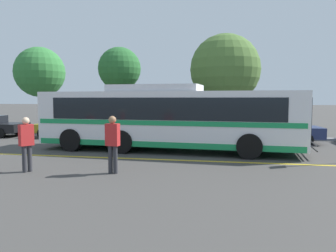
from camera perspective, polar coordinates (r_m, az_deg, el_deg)
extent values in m
plane|color=#423F3D|center=(15.14, 2.34, -4.09)|extent=(220.00, 220.00, 0.00)
cube|color=gold|center=(12.66, -1.86, -5.84)|extent=(31.50, 0.20, 0.01)
cube|color=#99999E|center=(19.65, 2.70, -1.82)|extent=(39.50, 0.36, 0.15)
cube|color=silver|center=(14.62, 0.00, 1.44)|extent=(11.65, 3.33, 2.32)
cube|color=black|center=(14.61, 0.00, 3.15)|extent=(10.04, 3.26, 0.93)
cube|color=#198C4C|center=(14.63, 0.00, 0.87)|extent=(11.42, 3.35, 0.20)
cube|color=#198C4C|center=(14.72, 0.00, -2.61)|extent=(11.42, 3.34, 0.24)
cube|color=black|center=(14.32, 22.98, 1.26)|extent=(0.19, 2.26, 1.66)
cube|color=black|center=(14.29, 23.11, 5.04)|extent=(0.16, 1.80, 0.24)
cube|color=silver|center=(14.76, -2.18, 6.57)|extent=(4.15, 2.32, 0.30)
cube|color=black|center=(14.45, 23.95, -2.73)|extent=(0.17, 1.93, 0.04)
cube|color=black|center=(14.48, 23.92, -3.51)|extent=(0.17, 1.93, 0.04)
cylinder|color=black|center=(15.48, 14.07, -2.16)|extent=(1.02, 0.35, 1.00)
cylinder|color=black|center=(13.03, 13.98, -3.46)|extent=(1.02, 0.35, 1.00)
cylinder|color=black|center=(16.39, -4.77, -1.66)|extent=(1.02, 0.35, 1.00)
cylinder|color=black|center=(14.10, -8.08, -2.74)|extent=(1.02, 0.35, 1.00)
cylinder|color=black|center=(17.33, -12.33, -1.40)|extent=(1.02, 0.35, 1.00)
cylinder|color=black|center=(15.18, -16.54, -2.35)|extent=(1.02, 0.35, 1.00)
cylinder|color=black|center=(23.28, -24.68, -0.66)|extent=(0.61, 0.24, 0.60)
cylinder|color=black|center=(21.76, -27.17, -1.10)|extent=(0.61, 0.24, 0.60)
cube|color=olive|center=(20.59, -16.82, -0.36)|extent=(4.05, 1.93, 0.51)
cube|color=black|center=(20.51, -16.60, 0.91)|extent=(1.71, 1.67, 0.41)
cylinder|color=black|center=(20.49, -21.04, -1.23)|extent=(0.60, 0.21, 0.60)
cylinder|color=black|center=(21.99, -18.55, -0.76)|extent=(0.60, 0.21, 0.60)
cylinder|color=black|center=(19.26, -14.80, -1.43)|extent=(0.60, 0.21, 0.60)
cylinder|color=black|center=(20.85, -12.63, -0.92)|extent=(0.60, 0.21, 0.60)
cube|color=black|center=(18.38, -3.44, -0.75)|extent=(4.24, 1.89, 0.53)
cube|color=black|center=(18.31, -3.13, 0.90)|extent=(1.78, 1.66, 0.54)
cylinder|color=black|center=(17.93, -8.22, -1.77)|extent=(0.60, 0.20, 0.60)
cylinder|color=black|center=(19.62, -6.52, -1.19)|extent=(0.60, 0.20, 0.60)
cylinder|color=black|center=(17.26, 0.07, -1.98)|extent=(0.60, 0.20, 0.60)
cylinder|color=black|center=(19.01, 1.07, -1.35)|extent=(0.60, 0.20, 0.60)
cube|color=navy|center=(18.18, 17.78, -0.96)|extent=(4.93, 2.16, 0.57)
cube|color=black|center=(18.16, 18.19, 0.66)|extent=(2.12, 1.77, 0.47)
cylinder|color=black|center=(17.12, 13.35, -2.17)|extent=(0.61, 0.23, 0.60)
cylinder|color=black|center=(18.89, 12.80, -1.51)|extent=(0.61, 0.23, 0.60)
cylinder|color=black|center=(17.68, 23.05, -2.20)|extent=(0.61, 0.23, 0.60)
cylinder|color=black|center=(19.40, 21.64, -1.57)|extent=(0.61, 0.23, 0.60)
cylinder|color=#2D2D33|center=(10.39, -9.16, -5.82)|extent=(0.14, 0.14, 0.87)
cylinder|color=#2D2D33|center=(10.46, -9.99, -5.75)|extent=(0.14, 0.14, 0.87)
cube|color=red|center=(10.31, -9.64, -1.51)|extent=(0.45, 0.27, 0.69)
sphere|color=#9E704C|center=(10.27, -9.67, 1.07)|extent=(0.24, 0.24, 0.24)
cylinder|color=#2D2D33|center=(11.44, -22.95, -5.22)|extent=(0.14, 0.14, 0.85)
cylinder|color=#2D2D33|center=(11.38, -23.73, -5.30)|extent=(0.14, 0.14, 0.85)
cube|color=red|center=(11.31, -23.47, -1.46)|extent=(0.41, 0.47, 0.67)
sphere|color=beige|center=(11.27, -23.55, 0.83)|extent=(0.23, 0.23, 0.23)
cylinder|color=#513823|center=(28.32, -21.26, 2.74)|extent=(0.28, 0.28, 2.95)
sphere|color=#337A38|center=(28.38, -21.44, 8.73)|extent=(3.97, 3.97, 3.97)
cylinder|color=#513823|center=(24.25, -8.37, 3.18)|extent=(0.28, 0.28, 3.34)
sphere|color=#28662D|center=(24.34, -8.45, 9.85)|extent=(3.10, 3.10, 3.10)
cylinder|color=#513823|center=(23.62, 9.80, 2.14)|extent=(0.28, 0.28, 2.54)
sphere|color=#4C7033|center=(23.69, 9.91, 9.70)|extent=(4.93, 4.93, 4.93)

